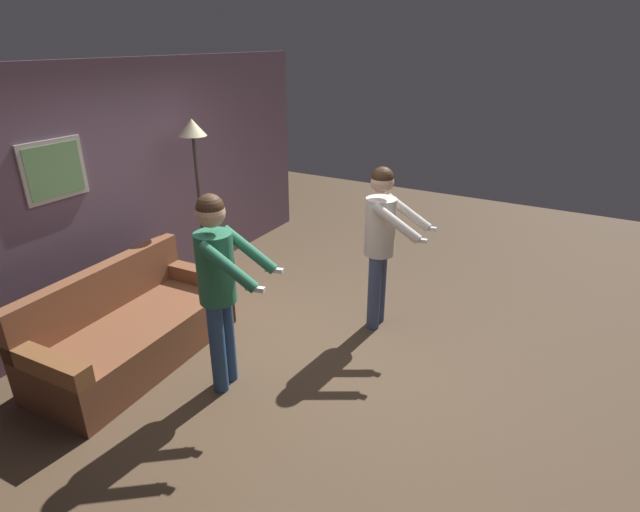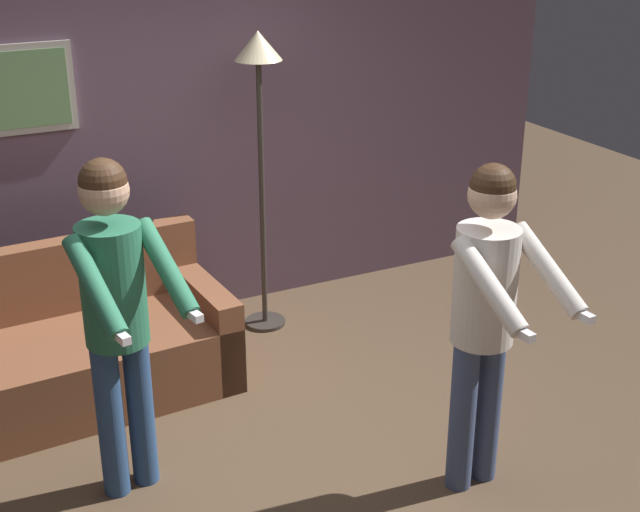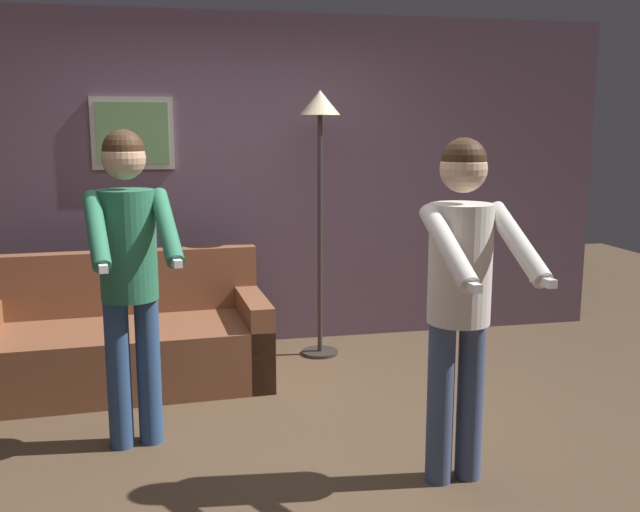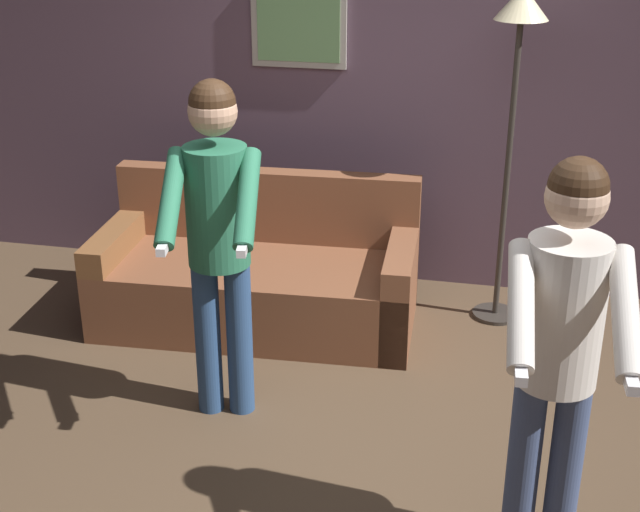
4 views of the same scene
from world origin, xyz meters
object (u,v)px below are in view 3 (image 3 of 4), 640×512
at_px(person_standing_left, 129,260).
at_px(person_standing_right, 461,281).
at_px(torchiere_lamp, 320,142).
at_px(couch, 125,344).

height_order(person_standing_left, person_standing_right, person_standing_left).
bearing_deg(torchiere_lamp, couch, -165.70).
bearing_deg(torchiere_lamp, person_standing_right, -83.60).
distance_m(torchiere_lamp, person_standing_right, 2.21).
relative_size(couch, person_standing_right, 1.15).
height_order(torchiere_lamp, person_standing_right, torchiere_lamp).
relative_size(couch, torchiere_lamp, 0.97).
height_order(torchiere_lamp, person_standing_left, torchiere_lamp).
bearing_deg(couch, person_standing_left, -83.68).
height_order(couch, torchiere_lamp, torchiere_lamp).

